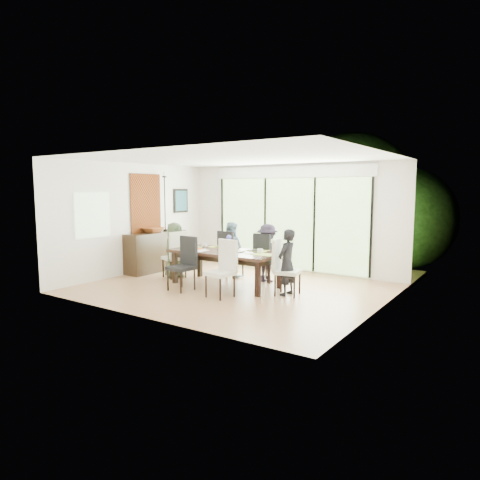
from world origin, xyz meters
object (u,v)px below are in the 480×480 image
Objects in this scene: person_left_end at (175,250)px; chair_right_end at (288,267)px; cup_a at (205,245)px; cup_c at (260,251)px; chair_near_right at (220,269)px; person_right_end at (287,262)px; chair_left_end at (174,254)px; person_far_left at (231,249)px; chair_far_right at (268,257)px; table_top at (226,252)px; chair_near_left at (181,264)px; person_far_right at (267,253)px; cup_b at (229,250)px; vase at (229,248)px; sideboard at (156,251)px; chair_far_left at (232,253)px; bowl at (153,230)px; laptop at (192,248)px.

chair_right_end is at bearing -92.09° from person_left_end.
cup_a is 1.00× the size of cup_c.
person_right_end is at bearing 49.34° from chair_near_right.
chair_left_end is 1.34m from person_far_left.
chair_far_right is at bearing 96.08° from chair_near_right.
person_right_end reaches higher than table_top.
chair_right_end is at bearing 28.47° from chair_near_left.
chair_right_end is 0.85× the size of person_far_left.
chair_near_right is (1.00, 0.00, 0.00)m from chair_near_left.
person_far_right is (1.05, 1.70, 0.10)m from chair_near_left.
cup_a is 0.89m from cup_b.
vase is at bearing 58.77° from person_far_right.
chair_far_right is 1.00× the size of chair_near_left.
person_far_left reaches higher than sideboard.
chair_near_right is at bearing -22.77° from sideboard.
chair_right_end is 1.00× the size of chair_near_right.
chair_far_left is at bearing 93.30° from chair_near_left.
bowl reaches higher than cup_a.
person_far_right is 10.40× the size of cup_a.
bowl is at bearing 173.61° from table_top.
table_top is at bearing -7.79° from laptop.
table_top is 1.86× the size of person_far_right.
chair_right_end reaches higher than cup_c.
bowl is (-0.99, 0.28, 0.40)m from person_left_end.
vase is 0.75m from cup_c.
chair_right_end is 0.75m from cup_c.
chair_far_left is 2.11m from person_right_end.
person_far_left is 2.49× the size of bowl.
cup_c is (2.30, 0.10, 0.25)m from chair_left_end.
laptop is (-0.35, 0.77, 0.22)m from chair_near_left.
cup_a is 1.50m from cup_c.
cup_a is 0.07× the size of sideboard.
person_far_left is at bearing 12.66° from sideboard.
chair_right_end is at bearing -0.00° from table_top.
person_far_right is at bearing -128.92° from person_right_end.
person_left_end is at bearing 143.36° from chair_near_left.
cup_c is at bearing 110.33° from person_far_right.
chair_far_right is 0.63× the size of sideboard.
person_left_end is 1.00× the size of person_far_left.
chair_near_left is at bearing -80.06° from laptop.
chair_near_right is at bearing -40.36° from cup_a.
chair_far_right is 1.71m from laptop.
person_far_left is 1.12m from cup_b.
person_far_left is 10.40× the size of cup_c.
vase is 0.76m from cup_a.
person_right_end reaches higher than chair_near_right.
cup_a is (-0.25, -0.70, 0.25)m from chair_far_left.
chair_far_right is 2.20m from person_left_end.
vase is at bearing 64.90° from chair_far_right.
chair_left_end is at bearing 180.00° from table_top.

